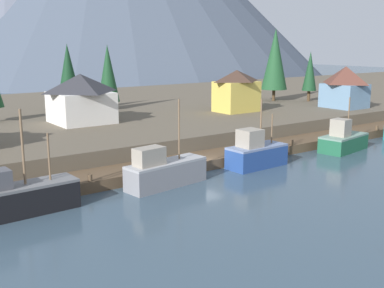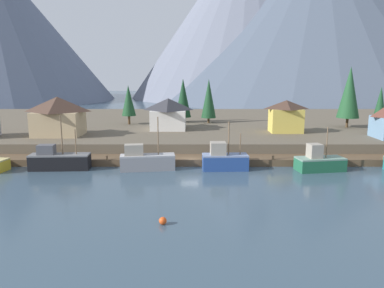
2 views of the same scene
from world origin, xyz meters
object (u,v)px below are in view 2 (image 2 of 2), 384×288
(house_white, at_px, (167,113))
(channel_buoy, at_px, (162,221))
(conifer_mid_right, at_px, (127,101))
(house_yellow, at_px, (285,116))
(conifer_near_right, at_px, (207,99))
(house_tan, at_px, (57,116))
(conifer_near_left, at_px, (379,104))
(conifer_mid_left, at_px, (348,92))
(fishing_boat_black, at_px, (57,161))
(conifer_back_left, at_px, (182,98))
(fishing_boat_blue, at_px, (223,160))
(fishing_boat_grey, at_px, (145,161))
(fishing_boat_green, at_px, (318,162))

(house_white, relative_size, channel_buoy, 10.17)
(conifer_mid_right, xyz_separation_m, channel_buoy, (10.72, -47.66, -7.15))
(house_yellow, distance_m, conifer_near_right, 18.87)
(house_yellow, bearing_deg, house_tan, -174.79)
(conifer_near_left, xyz_separation_m, conifer_mid_left, (-4.36, 3.89, 1.97))
(fishing_boat_black, xyz_separation_m, conifer_back_left, (16.68, 31.62, 6.54))
(house_yellow, bearing_deg, conifer_back_left, 143.69)
(fishing_boat_blue, relative_size, house_white, 0.95)
(fishing_boat_blue, relative_size, channel_buoy, 9.65)
(house_tan, bearing_deg, channel_buoy, -58.25)
(fishing_boat_blue, xyz_separation_m, house_yellow, (12.77, 17.58, 4.08))
(house_yellow, bearing_deg, conifer_near_right, 136.65)
(fishing_boat_black, height_order, conifer_near_right, conifer_near_right)
(fishing_boat_blue, height_order, conifer_near_right, conifer_near_right)
(conifer_near_right, bearing_deg, fishing_boat_grey, -108.11)
(conifer_near_left, bearing_deg, conifer_mid_left, 138.29)
(fishing_boat_grey, distance_m, conifer_near_right, 32.86)
(conifer_near_right, xyz_separation_m, conifer_mid_left, (27.45, -6.70, 1.69))
(fishing_boat_grey, relative_size, fishing_boat_blue, 1.14)
(house_tan, height_order, channel_buoy, house_tan)
(fishing_boat_black, xyz_separation_m, fishing_boat_green, (36.21, -0.59, -0.08))
(fishing_boat_green, bearing_deg, fishing_boat_grey, 170.06)
(fishing_boat_green, xyz_separation_m, house_yellow, (-0.36, 18.12, 4.29))
(fishing_boat_grey, relative_size, conifer_near_right, 0.82)
(house_white, bearing_deg, fishing_boat_black, -123.40)
(fishing_boat_grey, bearing_deg, fishing_boat_green, -8.33)
(fishing_boat_black, relative_size, fishing_boat_grey, 1.07)
(fishing_boat_black, height_order, channel_buoy, fishing_boat_black)
(house_white, height_order, conifer_mid_right, conifer_mid_right)
(conifer_mid_right, distance_m, conifer_back_left, 11.88)
(house_yellow, bearing_deg, fishing_boat_blue, -125.99)
(conifer_mid_right, bearing_deg, house_yellow, -19.28)
(fishing_boat_grey, relative_size, conifer_near_left, 0.93)
(house_yellow, height_order, channel_buoy, house_yellow)
(fishing_boat_grey, relative_size, fishing_boat_green, 1.13)
(fishing_boat_grey, xyz_separation_m, house_yellow, (23.64, 17.77, 4.17))
(conifer_mid_right, bearing_deg, conifer_near_left, -9.80)
(fishing_boat_black, bearing_deg, conifer_mid_left, 22.91)
(house_white, distance_m, conifer_near_right, 12.40)
(conifer_back_left, bearing_deg, house_tan, -140.09)
(fishing_boat_black, distance_m, conifer_mid_right, 29.38)
(house_tan, relative_size, channel_buoy, 11.90)
(conifer_near_left, xyz_separation_m, conifer_mid_right, (-48.75, 8.42, 0.01))
(channel_buoy, bearing_deg, house_yellow, 61.78)
(house_tan, xyz_separation_m, house_yellow, (40.43, 3.69, -0.46))
(house_white, relative_size, conifer_mid_right, 0.86)
(fishing_boat_black, height_order, conifer_back_left, conifer_back_left)
(house_tan, height_order, house_yellow, house_tan)
(channel_buoy, bearing_deg, house_white, 92.74)
(fishing_boat_blue, bearing_deg, fishing_boat_grey, 178.79)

